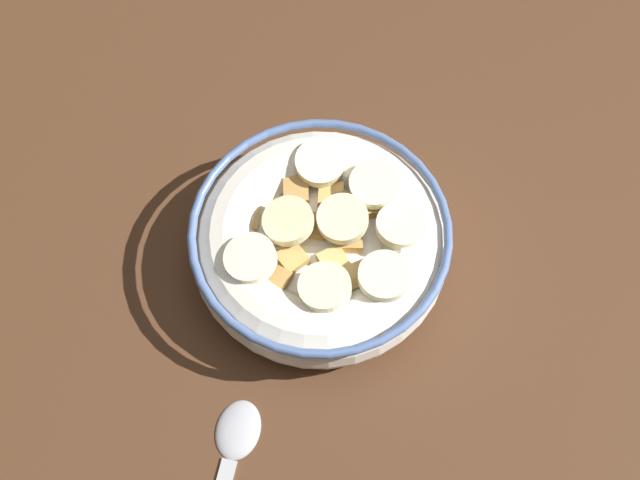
% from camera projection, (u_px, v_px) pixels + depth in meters
% --- Properties ---
extents(ground_plane, '(1.32, 1.32, 0.02)m').
position_uv_depth(ground_plane, '(320.00, 264.00, 0.59)').
color(ground_plane, '#472B19').
extents(cereal_bowl, '(0.17, 0.17, 0.05)m').
position_uv_depth(cereal_bowl, '(320.00, 243.00, 0.56)').
color(cereal_bowl, silver).
rests_on(cereal_bowl, ground_plane).
extents(spoon, '(0.14, 0.12, 0.01)m').
position_uv_depth(spoon, '(227.00, 470.00, 0.52)').
color(spoon, '#A5A5AD').
rests_on(spoon, ground_plane).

